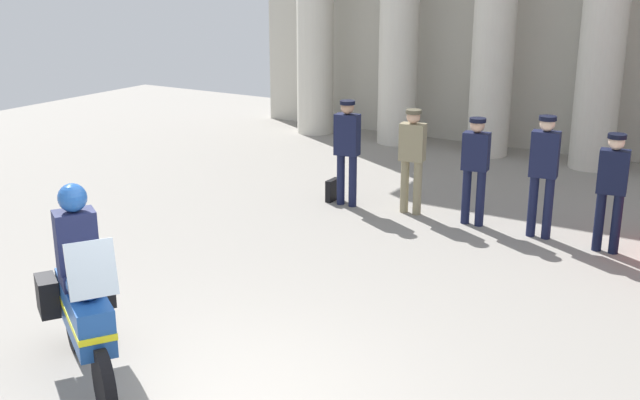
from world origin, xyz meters
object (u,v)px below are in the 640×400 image
Objects in this scene: officer_in_row_2 at (475,163)px; motorcycle_with_rider at (83,300)px; briefcase_on_ground at (333,190)px; officer_in_row_1 at (412,153)px; officer_in_row_4 at (612,183)px; officer_in_row_0 at (347,145)px; officer_in_row_3 at (544,167)px.

officer_in_row_2 is 6.35m from motorcycle_with_rider.
officer_in_row_1 is at bearing 1.98° from briefcase_on_ground.
officer_in_row_4 is 4.54× the size of briefcase_on_ground.
motorcycle_with_rider is at bearing 69.30° from officer_in_row_2.
officer_in_row_0 is at bearing 128.31° from motorcycle_with_rider.
officer_in_row_2 is 2.53m from briefcase_on_ground.
officer_in_row_0 is 4.74× the size of briefcase_on_ground.
officer_in_row_1 is at bearing -10.68° from officer_in_row_4.
officer_in_row_4 is (1.96, -0.15, 0.01)m from officer_in_row_2.
officer_in_row_3 reaches higher than briefcase_on_ground.
officer_in_row_0 reaches higher than officer_in_row_4.
officer_in_row_0 is 6.08m from motorcycle_with_rider.
motorcycle_with_rider is at bearing 78.57° from officer_in_row_1.
motorcycle_with_rider is (-0.43, -6.20, -0.18)m from officer_in_row_1.
officer_in_row_3 is 3.53m from briefcase_on_ground.
officer_in_row_0 is 3.10m from officer_in_row_3.
officer_in_row_0 is 1.04× the size of officer_in_row_1.
briefcase_on_ground is (-1.39, -0.05, -0.79)m from officer_in_row_1.
officer_in_row_4 reaches higher than officer_in_row_2.
officer_in_row_3 is at bearing 170.92° from officer_in_row_1.
officer_in_row_3 reaches higher than officer_in_row_1.
officer_in_row_0 reaches higher than briefcase_on_ground.
officer_in_row_2 is at bearing 109.10° from motorcycle_with_rider.
officer_in_row_3 reaches higher than officer_in_row_2.
officer_in_row_2 is at bearing 0.85° from briefcase_on_ground.
motorcycle_with_rider is (-1.45, -6.18, -0.16)m from officer_in_row_2.
officer_in_row_0 is 1.05× the size of officer_in_row_4.
motorcycle_with_rider is at bearing 88.51° from officer_in_row_0.
officer_in_row_0 is at bearing -7.66° from officer_in_row_4.
officer_in_row_4 is 0.86× the size of motorcycle_with_rider.
officer_in_row_1 is 1.60m from briefcase_on_ground.
officer_in_row_0 is 2.09m from officer_in_row_2.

